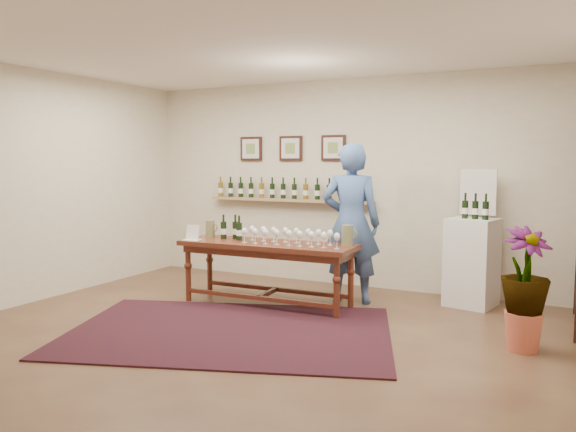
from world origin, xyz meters
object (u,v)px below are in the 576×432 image
at_px(display_pedestal, 472,262).
at_px(person, 351,223).
at_px(tasting_table, 267,252).
at_px(potted_plant, 525,289).

bearing_deg(display_pedestal, person, -159.53).
xyz_separation_m(tasting_table, potted_plant, (2.84, -0.39, -0.07)).
bearing_deg(person, potted_plant, 141.59).
bearing_deg(tasting_table, potted_plant, -9.74).
height_order(display_pedestal, potted_plant, display_pedestal).
bearing_deg(tasting_table, person, 31.86).
bearing_deg(potted_plant, person, 154.62).
height_order(tasting_table, person, person).
height_order(display_pedestal, person, person).
distance_m(tasting_table, potted_plant, 2.87).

